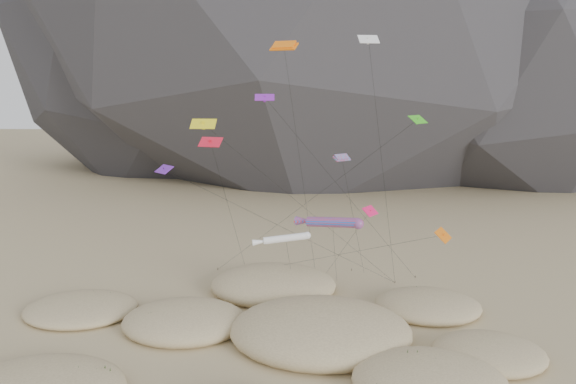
% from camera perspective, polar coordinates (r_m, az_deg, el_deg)
% --- Properties ---
extents(ground, '(500.00, 500.00, 0.00)m').
position_cam_1_polar(ground, '(52.50, -0.17, -17.06)').
color(ground, '#CCB789').
rests_on(ground, ground).
extents(dunes, '(52.79, 39.32, 4.36)m').
position_cam_1_polar(dunes, '(56.49, -1.31, -14.07)').
color(dunes, '#CCB789').
rests_on(dunes, ground).
extents(dune_grass, '(42.11, 27.53, 1.45)m').
position_cam_1_polar(dune_grass, '(55.40, -0.63, -14.54)').
color(dune_grass, black).
rests_on(dune_grass, ground).
extents(kite_stakes, '(26.09, 4.79, 0.30)m').
position_cam_1_polar(kite_stakes, '(74.08, 2.50, -8.34)').
color(kite_stakes, '#3F2D1E').
rests_on(kite_stakes, ground).
extents(rainbow_tube_kite, '(7.28, 13.05, 11.30)m').
position_cam_1_polar(rainbow_tube_kite, '(58.80, 4.31, -3.08)').
color(rainbow_tube_kite, red).
rests_on(rainbow_tube_kite, ground).
extents(white_tube_kite, '(6.10, 12.52, 9.39)m').
position_cam_1_polar(white_tube_kite, '(58.59, -0.51, -4.76)').
color(white_tube_kite, silver).
rests_on(white_tube_kite, ground).
extents(orange_parafoil, '(5.15, 10.84, 29.19)m').
position_cam_1_polar(orange_parafoil, '(62.37, -0.37, 14.37)').
color(orange_parafoil, orange).
rests_on(orange_parafoil, ground).
extents(multi_parafoil, '(4.69, 12.51, 17.25)m').
position_cam_1_polar(multi_parafoil, '(60.57, 5.54, 3.28)').
color(multi_parafoil, red).
rests_on(multi_parafoil, ground).
extents(delta_kites, '(29.89, 20.34, 29.62)m').
position_cam_1_polar(delta_kites, '(57.74, 1.64, 4.44)').
color(delta_kites, orange).
rests_on(delta_kites, ground).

